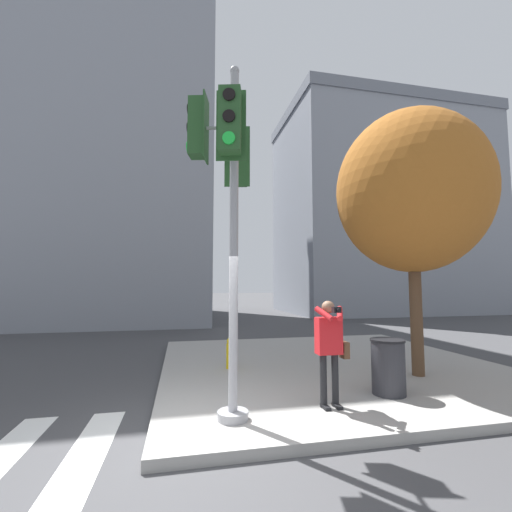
% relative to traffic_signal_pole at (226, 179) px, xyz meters
% --- Properties ---
extents(ground_plane, '(160.00, 160.00, 0.00)m').
position_rel_traffic_signal_pole_xyz_m(ground_plane, '(-0.53, -0.44, -3.68)').
color(ground_plane, '#424244').
extents(sidewalk_corner, '(8.00, 8.00, 0.15)m').
position_rel_traffic_signal_pole_xyz_m(sidewalk_corner, '(2.97, 3.06, -3.60)').
color(sidewalk_corner, '#9E9B96').
rests_on(sidewalk_corner, ground_plane).
extents(traffic_signal_pole, '(1.05, 1.44, 5.33)m').
position_rel_traffic_signal_pole_xyz_m(traffic_signal_pole, '(0.00, 0.00, 0.00)').
color(traffic_signal_pole, '#939399').
rests_on(traffic_signal_pole, sidewalk_corner).
extents(person_photographer, '(0.58, 0.54, 1.67)m').
position_rel_traffic_signal_pole_xyz_m(person_photographer, '(1.71, 0.15, -2.53)').
color(person_photographer, black).
rests_on(person_photographer, sidewalk_corner).
extents(street_tree, '(3.27, 3.27, 5.80)m').
position_rel_traffic_signal_pole_xyz_m(street_tree, '(4.34, 1.51, 0.46)').
color(street_tree, brown).
rests_on(street_tree, sidewalk_corner).
extents(fire_hydrant, '(0.18, 0.24, 0.70)m').
position_rel_traffic_signal_pole_xyz_m(fire_hydrant, '(0.49, 2.95, -3.18)').
color(fire_hydrant, yellow).
rests_on(fire_hydrant, sidewalk_corner).
extents(trash_bin, '(0.60, 0.60, 0.96)m').
position_rel_traffic_signal_pole_xyz_m(trash_bin, '(2.98, 0.51, -3.04)').
color(trash_bin, '#2D2D33').
rests_on(trash_bin, sidewalk_corner).
extents(building_left, '(15.77, 12.76, 22.16)m').
position_rel_traffic_signal_pole_xyz_m(building_left, '(-6.96, 17.74, 7.42)').
color(building_left, gray).
rests_on(building_left, ground_plane).
extents(building_right, '(15.24, 9.49, 15.54)m').
position_rel_traffic_signal_pole_xyz_m(building_right, '(14.64, 18.99, 4.11)').
color(building_right, gray).
rests_on(building_right, ground_plane).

